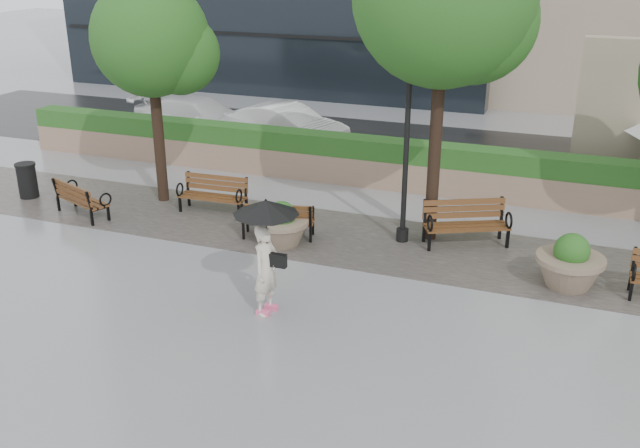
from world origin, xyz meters
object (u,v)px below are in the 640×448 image
(bench_1, at_px, (213,202))
(lamppost, at_px, (405,167))
(planter_left, at_px, (282,228))
(planter_right, at_px, (570,266))
(bench_2, at_px, (278,227))
(pedestrian, at_px, (266,246))
(car_left, at_px, (200,119))
(bench_0, at_px, (82,206))
(car_right, at_px, (287,126))
(trash_bin, at_px, (27,181))
(bench_3, at_px, (465,233))

(bench_1, xyz_separation_m, lamppost, (4.98, -0.12, 1.52))
(planter_left, relative_size, planter_right, 0.91)
(bench_2, bearing_deg, pedestrian, 96.41)
(bench_1, relative_size, car_left, 0.36)
(bench_0, height_order, car_right, car_right)
(planter_right, bearing_deg, car_left, 149.25)
(bench_2, height_order, car_left, car_left)
(trash_bin, bearing_deg, bench_0, -15.94)
(trash_bin, height_order, car_left, car_left)
(pedestrian, bearing_deg, bench_0, 76.89)
(bench_1, xyz_separation_m, trash_bin, (-5.21, -0.75, 0.18))
(bench_2, height_order, pedestrian, pedestrian)
(bench_2, height_order, car_right, car_right)
(bench_1, bearing_deg, lamppost, -4.32)
(bench_0, height_order, planter_left, planter_left)
(pedestrian, bearing_deg, car_left, 46.13)
(bench_0, relative_size, bench_1, 1.00)
(bench_0, xyz_separation_m, bench_2, (5.17, 0.46, 0.00))
(planter_right, bearing_deg, pedestrian, -149.29)
(bench_2, bearing_deg, trash_bin, -15.72)
(lamppost, bearing_deg, bench_1, 178.60)
(bench_2, distance_m, trash_bin, 7.44)
(trash_bin, xyz_separation_m, car_right, (4.51, 7.15, 0.26))
(bench_0, xyz_separation_m, planter_left, (5.40, 0.12, 0.14))
(car_left, distance_m, car_right, 3.22)
(trash_bin, distance_m, pedestrian, 9.43)
(bench_2, relative_size, planter_left, 1.43)
(planter_left, xyz_separation_m, trash_bin, (-7.67, 0.52, 0.05))
(planter_right, relative_size, lamppost, 0.33)
(bench_2, bearing_deg, planter_left, 110.66)
(bench_2, distance_m, pedestrian, 3.74)
(bench_1, distance_m, bench_2, 2.41)
(planter_left, bearing_deg, lamppost, 24.56)
(planter_left, xyz_separation_m, pedestrian, (1.03, -3.01, 0.93))
(bench_1, xyz_separation_m, planter_left, (2.46, -1.27, 0.13))
(bench_1, xyz_separation_m, bench_2, (2.22, -0.93, -0.01))
(bench_0, distance_m, bench_1, 3.26)
(trash_bin, bearing_deg, planter_right, -1.90)
(trash_bin, relative_size, car_right, 0.21)
(bench_1, bearing_deg, planter_left, -30.30)
(bench_3, relative_size, car_right, 0.47)
(planter_right, bearing_deg, planter_left, -179.41)
(bench_0, bearing_deg, planter_left, -157.74)
(bench_2, relative_size, bench_3, 0.87)
(lamppost, bearing_deg, car_left, 144.28)
(bench_1, bearing_deg, pedestrian, -53.78)
(bench_3, xyz_separation_m, pedestrian, (-2.88, -4.44, 1.03))
(bench_1, height_order, car_left, car_left)
(lamppost, bearing_deg, planter_left, -155.44)
(planter_right, bearing_deg, lamppost, 163.58)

